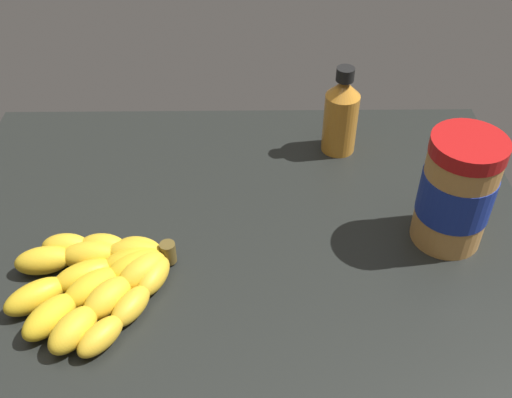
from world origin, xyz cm
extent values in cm
cube|color=black|center=(0.00, 0.00, -1.87)|extent=(81.48, 59.57, 3.74)
ellipsoid|color=yellow|center=(-12.62, -5.44, 1.66)|extent=(6.58, 4.41, 3.33)
ellipsoid|color=yellow|center=(-17.42, -4.80, 1.66)|extent=(6.29, 3.76, 3.33)
ellipsoid|color=yellow|center=(-22.26, -4.74, 1.66)|extent=(6.21, 3.60, 3.33)
ellipsoid|color=yellow|center=(-13.11, -6.20, 1.79)|extent=(7.13, 3.61, 3.58)
ellipsoid|color=yellow|center=(-18.78, -6.51, 1.79)|extent=(7.45, 4.31, 3.58)
ellipsoid|color=yellow|center=(-24.40, -7.40, 1.79)|extent=(7.70, 4.97, 3.58)
ellipsoid|color=yellow|center=(-13.09, -7.64, 1.78)|extent=(8.40, 5.82, 3.56)
ellipsoid|color=yellow|center=(-18.72, -10.03, 1.78)|extent=(8.45, 6.69, 3.56)
ellipsoid|color=yellow|center=(-23.92, -13.26, 1.78)|extent=(8.29, 7.41, 3.56)
ellipsoid|color=yellow|center=(-12.61, -8.48, 1.84)|extent=(8.29, 6.98, 3.68)
ellipsoid|color=yellow|center=(-17.39, -12.01, 1.84)|extent=(8.00, 7.72, 3.68)
ellipsoid|color=yellow|center=(-21.39, -16.40, 1.84)|extent=(7.41, 8.17, 3.68)
ellipsoid|color=yellow|center=(-11.66, -9.35, 1.87)|extent=(7.48, 7.68, 3.75)
ellipsoid|color=yellow|center=(-15.21, -13.65, 1.87)|extent=(7.18, 7.84, 3.75)
ellipsoid|color=yellow|center=(-18.32, -18.28, 1.87)|extent=(6.81, 7.91, 3.75)
ellipsoid|color=gold|center=(-10.23, -9.98, 1.53)|extent=(5.17, 7.10, 3.07)
ellipsoid|color=gold|center=(-12.39, -14.63, 1.53)|extent=(5.79, 7.11, 3.07)
ellipsoid|color=gold|center=(-15.17, -18.94, 1.53)|extent=(6.30, 6.99, 3.07)
cylinder|color=brown|center=(-8.76, -6.18, 1.80)|extent=(2.00, 2.00, 3.00)
cylinder|color=#BF8442|center=(28.13, -1.79, 6.98)|extent=(9.27, 9.27, 13.96)
cylinder|color=navy|center=(28.13, -1.79, 7.68)|extent=(9.45, 9.45, 6.28)
cylinder|color=#B71414|center=(28.13, -1.79, 14.97)|extent=(9.45, 9.45, 2.03)
cylinder|color=orange|center=(15.87, 18.47, 4.90)|extent=(5.31, 5.31, 9.81)
cone|color=orange|center=(15.87, 18.47, 11.12)|extent=(5.31, 5.31, 2.62)
cylinder|color=black|center=(15.87, 18.47, 13.43)|extent=(2.70, 2.70, 2.00)
camera|label=1|loc=(1.85, -60.84, 58.25)|focal=42.89mm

